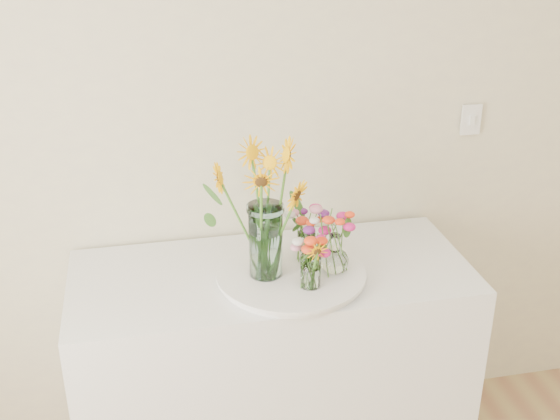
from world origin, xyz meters
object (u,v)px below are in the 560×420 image
at_px(tray, 291,276).
at_px(small_vase_c, 307,246).
at_px(counter, 272,374).
at_px(small_vase_a, 311,272).
at_px(mason_jar, 266,241).
at_px(small_vase_b, 334,253).

relative_size(tray, small_vase_c, 4.60).
height_order(counter, small_vase_a, small_vase_a).
height_order(tray, mason_jar, mason_jar).
height_order(tray, small_vase_b, small_vase_b).
bearing_deg(small_vase_a, tray, 111.70).
distance_m(tray, small_vase_c, 0.13).
relative_size(counter, small_vase_a, 12.10).
relative_size(tray, small_vase_b, 3.44).
bearing_deg(tray, small_vase_a, -68.30).
distance_m(small_vase_b, small_vase_c, 0.13).
distance_m(tray, small_vase_b, 0.17).
bearing_deg(mason_jar, tray, -1.37).
relative_size(tray, mason_jar, 1.86).
distance_m(counter, mason_jar, 0.61).
height_order(tray, small_vase_a, small_vase_a).
bearing_deg(tray, small_vase_c, 47.97).
xyz_separation_m(counter, tray, (0.05, -0.07, 0.46)).
height_order(mason_jar, small_vase_c, mason_jar).
bearing_deg(small_vase_c, counter, -173.97).
bearing_deg(mason_jar, small_vase_b, -5.61).
xyz_separation_m(tray, small_vase_b, (0.15, -0.02, 0.08)).
distance_m(tray, small_vase_a, 0.13).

